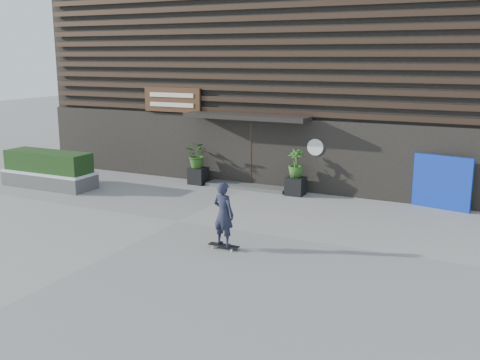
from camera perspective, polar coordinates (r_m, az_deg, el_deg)
The scene contains 12 objects.
ground at distance 15.95m, azimuth -6.33°, elevation -4.25°, with size 80.00×80.00×0.00m, color gray.
entrance_step at distance 19.84m, azimuth 0.75°, elevation -0.63°, with size 3.00×0.80×0.12m, color #474745.
planter_pot_left at distance 20.48m, azimuth -4.30°, elevation 0.44°, with size 0.60×0.60×0.60m, color black.
bamboo_left at distance 20.33m, azimuth -4.33°, elevation 2.59°, with size 0.86×0.75×0.96m, color #2D591E.
planter_pot_right at distance 18.89m, azimuth 5.72°, elevation -0.63°, with size 0.60×0.60×0.60m, color black.
bamboo_right at distance 18.73m, azimuth 5.77°, elevation 1.70°, with size 0.54×0.54×0.96m, color #2D591E.
raised_bed at distance 21.13m, azimuth -18.92°, elevation 0.02°, with size 3.50×1.20×0.50m, color #4A4A47.
snow_layer at distance 21.07m, azimuth -18.98°, elevation 0.79°, with size 3.50×1.20×0.08m, color white.
hedge at distance 21.00m, azimuth -19.05°, elevation 1.84°, with size 3.30×1.00×0.70m, color #173312.
blue_tarp at distance 18.05m, azimuth 19.98°, elevation -0.23°, with size 1.77×0.12×1.66m, color #0C279F.
building at distance 24.27m, azimuth 6.29°, elevation 11.08°, with size 18.00×11.00×8.00m.
skateboarder at distance 13.42m, azimuth -1.69°, elevation -3.52°, with size 0.78×0.49×1.67m.
Camera 1 is at (8.22, -12.87, 4.61)m, focal length 41.66 mm.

